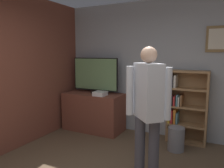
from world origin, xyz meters
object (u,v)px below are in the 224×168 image
at_px(television, 95,75).
at_px(waste_bin, 176,139).
at_px(game_console, 100,94).
at_px(person, 148,106).
at_px(bookshelf, 184,109).

relative_size(television, waste_bin, 2.58).
height_order(game_console, person, person).
bearing_deg(game_console, waste_bin, -3.45).
bearing_deg(waste_bin, game_console, 176.55).
xyz_separation_m(game_console, waste_bin, (1.55, -0.09, -0.64)).
relative_size(television, person, 0.61).
distance_m(television, game_console, 0.49).
bearing_deg(television, game_console, -43.76).
height_order(game_console, bookshelf, bookshelf).
height_order(person, waste_bin, person).
bearing_deg(bookshelf, person, -96.14).
bearing_deg(television, bookshelf, 3.85).
bearing_deg(person, game_console, -175.47).
height_order(television, person, person).
bearing_deg(bookshelf, television, -176.15).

